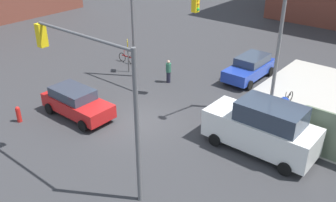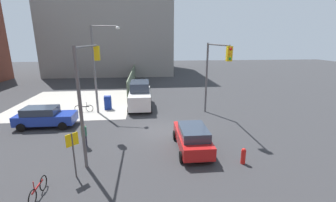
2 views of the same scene
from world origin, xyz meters
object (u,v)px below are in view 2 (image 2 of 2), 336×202
(traffic_signal_nw_corner, at_px, (88,77))
(pedestrian_crossing, at_px, (84,135))
(mailbox_blue, at_px, (108,102))
(fire_hydrant, at_px, (243,156))
(traffic_signal_se_corner, at_px, (214,66))
(bicycle_at_crosswalk, at_px, (38,190))
(coupe_blue, at_px, (45,117))
(bicycle_leaning_on_fence, at_px, (84,108))
(street_lamp_corner, at_px, (98,63))
(hatchback_red, at_px, (192,137))
(van_white_delivery, at_px, (140,95))

(traffic_signal_nw_corner, relative_size, pedestrian_crossing, 4.07)
(mailbox_blue, distance_m, pedestrian_crossing, 8.20)
(fire_hydrant, bearing_deg, traffic_signal_se_corner, -2.36)
(mailbox_blue, distance_m, bicycle_at_crosswalk, 13.05)
(coupe_blue, bearing_deg, traffic_signal_se_corner, -88.57)
(bicycle_leaning_on_fence, bearing_deg, coupe_blue, 150.64)
(street_lamp_corner, distance_m, bicycle_at_crosswalk, 12.70)
(bicycle_leaning_on_fence, bearing_deg, hatchback_red, -134.33)
(traffic_signal_nw_corner, distance_m, fire_hydrant, 9.97)
(traffic_signal_se_corner, height_order, van_white_delivery, traffic_signal_se_corner)
(pedestrian_crossing, bearing_deg, street_lamp_corner, 97.77)
(hatchback_red, bearing_deg, street_lamp_corner, 41.00)
(mailbox_blue, bearing_deg, fire_hydrant, -140.60)
(van_white_delivery, height_order, pedestrian_crossing, van_white_delivery)
(van_white_delivery, xyz_separation_m, bicycle_leaning_on_fence, (-1.01, 5.40, -0.93))
(traffic_signal_se_corner, bearing_deg, mailbox_blue, 67.60)
(fire_hydrant, distance_m, van_white_delivery, 13.10)
(mailbox_blue, distance_m, bicycle_leaning_on_fence, 2.32)
(bicycle_leaning_on_fence, bearing_deg, street_lamp_corner, -105.35)
(traffic_signal_se_corner, distance_m, fire_hydrant, 8.40)
(pedestrian_crossing, bearing_deg, coupe_blue, 141.65)
(mailbox_blue, distance_m, fire_hydrant, 14.50)
(van_white_delivery, relative_size, bicycle_at_crosswalk, 3.09)
(traffic_signal_se_corner, xyz_separation_m, street_lamp_corner, (2.83, 9.94, 0.05))
(van_white_delivery, relative_size, bicycle_leaning_on_fence, 3.09)
(traffic_signal_se_corner, relative_size, hatchback_red, 1.47)
(traffic_signal_nw_corner, bearing_deg, van_white_delivery, -16.60)
(pedestrian_crossing, bearing_deg, fire_hydrant, -11.86)
(street_lamp_corner, bearing_deg, traffic_signal_se_corner, -105.91)
(traffic_signal_nw_corner, relative_size, bicycle_at_crosswalk, 3.71)
(van_white_delivery, relative_size, pedestrian_crossing, 3.38)
(street_lamp_corner, xyz_separation_m, bicycle_at_crosswalk, (-11.92, 0.56, -4.35))
(street_lamp_corner, relative_size, bicycle_leaning_on_fence, 4.57)
(traffic_signal_nw_corner, distance_m, bicycle_leaning_on_fence, 9.50)
(hatchback_red, xyz_separation_m, pedestrian_crossing, (1.07, 6.88, -0.02))
(fire_hydrant, height_order, bicycle_at_crosswalk, bicycle_at_crosswalk)
(hatchback_red, height_order, pedestrian_crossing, hatchback_red)
(mailbox_blue, relative_size, bicycle_at_crosswalk, 0.82)
(traffic_signal_nw_corner, height_order, pedestrian_crossing, traffic_signal_nw_corner)
(hatchback_red, distance_m, van_white_delivery, 10.30)
(mailbox_blue, xyz_separation_m, bicycle_leaning_on_fence, (-0.60, 2.20, -0.42))
(hatchback_red, bearing_deg, mailbox_blue, 35.77)
(traffic_signal_nw_corner, height_order, street_lamp_corner, street_lamp_corner)
(street_lamp_corner, height_order, van_white_delivery, street_lamp_corner)
(hatchback_red, relative_size, pedestrian_crossing, 2.78)
(fire_hydrant, distance_m, coupe_blue, 15.14)
(mailbox_blue, xyz_separation_m, coupe_blue, (-4.26, 4.25, 0.08))
(traffic_signal_se_corner, relative_size, van_white_delivery, 1.20)
(van_white_delivery, bearing_deg, street_lamp_corner, 112.33)
(traffic_signal_nw_corner, bearing_deg, traffic_signal_se_corner, -62.29)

